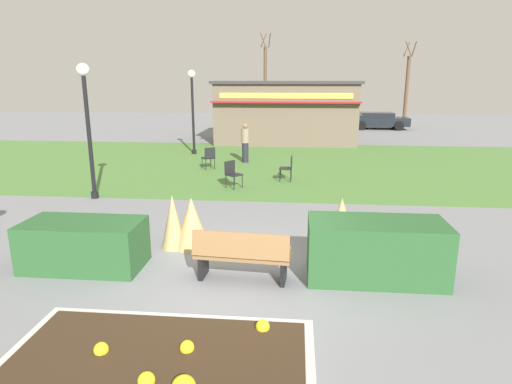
% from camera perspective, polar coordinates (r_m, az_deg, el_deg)
% --- Properties ---
extents(ground_plane, '(80.00, 80.00, 0.00)m').
position_cam_1_polar(ground_plane, '(8.05, -1.81, -10.96)').
color(ground_plane, slate).
extents(lawn_patch, '(36.00, 12.00, 0.01)m').
position_cam_1_polar(lawn_patch, '(18.53, 2.43, 3.70)').
color(lawn_patch, '#4C7A38').
rests_on(lawn_patch, ground_plane).
extents(flower_bed, '(3.86, 1.97, 0.33)m').
position_cam_1_polar(flower_bed, '(5.92, -12.42, -20.61)').
color(flower_bed, beige).
rests_on(flower_bed, ground_plane).
extents(park_bench, '(1.74, 0.65, 0.95)m').
position_cam_1_polar(park_bench, '(7.68, -1.85, -8.34)').
color(park_bench, olive).
rests_on(park_bench, ground_plane).
extents(hedge_left, '(2.20, 1.10, 0.90)m').
position_cam_1_polar(hedge_left, '(8.86, -21.67, -6.44)').
color(hedge_left, '#28562B').
rests_on(hedge_left, ground_plane).
extents(hedge_right, '(2.39, 1.10, 1.07)m').
position_cam_1_polar(hedge_right, '(8.05, 15.47, -7.38)').
color(hedge_right, '#28562B').
rests_on(hedge_right, ground_plane).
extents(ornamental_grass_behind_left, '(0.69, 0.69, 1.04)m').
position_cam_1_polar(ornamental_grass_behind_left, '(9.53, 11.13, -3.78)').
color(ornamental_grass_behind_left, tan).
rests_on(ornamental_grass_behind_left, ground_plane).
extents(ornamental_grass_behind_right, '(0.75, 0.75, 1.10)m').
position_cam_1_polar(ornamental_grass_behind_right, '(9.26, -8.44, -4.01)').
color(ornamental_grass_behind_right, tan).
rests_on(ornamental_grass_behind_right, ground_plane).
extents(ornamental_grass_behind_center, '(0.52, 0.52, 1.16)m').
position_cam_1_polar(ornamental_grass_behind_center, '(9.30, -10.85, -3.84)').
color(ornamental_grass_behind_center, tan).
rests_on(ornamental_grass_behind_center, ground_plane).
extents(lamppost_mid, '(0.36, 0.36, 3.93)m').
position_cam_1_polar(lamppost_mid, '(13.62, -21.31, 9.42)').
color(lamppost_mid, black).
rests_on(lamppost_mid, ground_plane).
extents(lamppost_far, '(0.36, 0.36, 3.93)m').
position_cam_1_polar(lamppost_far, '(21.09, -8.35, 11.68)').
color(lamppost_far, black).
rests_on(lamppost_far, ground_plane).
extents(trash_bin, '(0.52, 0.52, 0.85)m').
position_cam_1_polar(trash_bin, '(8.37, 21.52, -7.84)').
color(trash_bin, '#2D4233').
rests_on(trash_bin, ground_plane).
extents(food_kiosk, '(8.00, 4.97, 3.44)m').
position_cam_1_polar(food_kiosk, '(25.36, 4.00, 10.51)').
color(food_kiosk, '#6B5B4C').
rests_on(food_kiosk, ground_plane).
extents(cafe_chair_west, '(0.61, 0.61, 0.89)m').
position_cam_1_polar(cafe_chair_west, '(17.44, -6.20, 4.70)').
color(cafe_chair_west, black).
rests_on(cafe_chair_west, ground_plane).
extents(cafe_chair_east, '(0.46, 0.46, 0.89)m').
position_cam_1_polar(cafe_chair_east, '(15.32, 4.26, 3.39)').
color(cafe_chair_east, black).
rests_on(cafe_chair_east, ground_plane).
extents(cafe_chair_center, '(0.62, 0.62, 0.89)m').
position_cam_1_polar(cafe_chair_center, '(14.33, -3.16, 2.64)').
color(cafe_chair_center, black).
rests_on(cafe_chair_center, ground_plane).
extents(person_strolling, '(0.34, 0.34, 1.69)m').
position_cam_1_polar(person_strolling, '(18.80, -1.43, 6.51)').
color(person_strolling, '#23232D').
rests_on(person_strolling, ground_plane).
extents(parked_car_west_slot, '(4.34, 2.34, 1.20)m').
position_cam_1_polar(parked_car_west_slot, '(33.08, -1.29, 9.57)').
color(parked_car_west_slot, '#2D6638').
rests_on(parked_car_west_slot, ground_plane).
extents(parked_car_center_slot, '(4.21, 2.08, 1.20)m').
position_cam_1_polar(parked_car_center_slot, '(32.89, 7.96, 9.41)').
color(parked_car_center_slot, '#B7BABF').
rests_on(parked_car_center_slot, ground_plane).
extents(parked_car_east_slot, '(4.25, 2.16, 1.20)m').
position_cam_1_polar(parked_car_east_slot, '(33.38, 15.76, 9.08)').
color(parked_car_east_slot, black).
rests_on(parked_car_east_slot, ground_plane).
extents(tree_left_bg, '(0.91, 0.96, 6.36)m').
position_cam_1_polar(tree_left_bg, '(36.84, 19.19, 12.68)').
color(tree_left_bg, brown).
rests_on(tree_left_bg, ground_plane).
extents(tree_right_bg, '(0.91, 0.96, 7.23)m').
position_cam_1_polar(tree_right_bg, '(37.60, 1.22, 14.13)').
color(tree_right_bg, brown).
rests_on(tree_right_bg, ground_plane).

